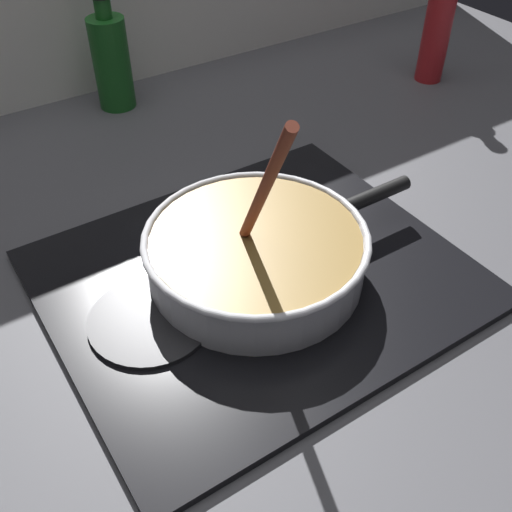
# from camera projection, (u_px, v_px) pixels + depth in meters

# --- Properties ---
(ground) EXTENTS (2.40, 1.60, 0.04)m
(ground) POSITION_uv_depth(u_px,v_px,m) (241.00, 361.00, 0.76)
(ground) COLOR #4C4C51
(hob_plate) EXTENTS (0.56, 0.48, 0.01)m
(hob_plate) POSITION_uv_depth(u_px,v_px,m) (256.00, 277.00, 0.84)
(hob_plate) COLOR black
(hob_plate) RESTS_ON ground
(burner_ring) EXTENTS (0.17, 0.17, 0.01)m
(burner_ring) POSITION_uv_depth(u_px,v_px,m) (256.00, 272.00, 0.84)
(burner_ring) COLOR #592D0C
(burner_ring) RESTS_ON hob_plate
(spare_burner) EXTENTS (0.16, 0.16, 0.01)m
(spare_burner) POSITION_uv_depth(u_px,v_px,m) (150.00, 319.00, 0.77)
(spare_burner) COLOR #262628
(spare_burner) RESTS_ON hob_plate
(cooking_pan) EXTENTS (0.43, 0.31, 0.30)m
(cooking_pan) POSITION_uv_depth(u_px,v_px,m) (257.00, 253.00, 0.81)
(cooking_pan) COLOR silver
(cooking_pan) RESTS_ON hob_plate
(sauce_bottle) EXTENTS (0.06, 0.06, 0.27)m
(sauce_bottle) POSITION_uv_depth(u_px,v_px,m) (438.00, 26.00, 1.26)
(sauce_bottle) COLOR red
(sauce_bottle) RESTS_ON ground
(oil_bottle) EXTENTS (0.07, 0.07, 0.23)m
(oil_bottle) POSITION_uv_depth(u_px,v_px,m) (111.00, 61.00, 1.18)
(oil_bottle) COLOR #19591E
(oil_bottle) RESTS_ON ground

